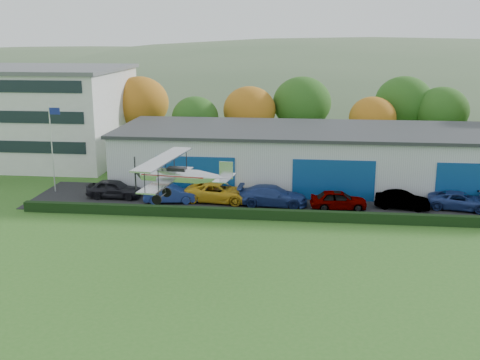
# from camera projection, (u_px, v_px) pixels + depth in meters

# --- Properties ---
(ground) EXTENTS (300.00, 300.00, 0.00)m
(ground) POSITION_uv_depth(u_px,v_px,m) (251.00, 318.00, 29.99)
(ground) COLOR #30621F
(ground) RESTS_ON ground
(apron) EXTENTS (48.00, 9.00, 0.05)m
(apron) POSITION_uv_depth(u_px,v_px,m) (309.00, 203.00, 49.87)
(apron) COLOR black
(apron) RESTS_ON ground
(hedge) EXTENTS (46.00, 0.60, 0.80)m
(hedge) POSITION_uv_depth(u_px,v_px,m) (309.00, 216.00, 45.16)
(hedge) COLOR black
(hedge) RESTS_ON ground
(hangar) EXTENTS (40.60, 12.60, 5.30)m
(hangar) POSITION_uv_depth(u_px,v_px,m) (331.00, 156.00, 55.72)
(hangar) COLOR #B2B7BC
(hangar) RESTS_ON ground
(office_block) EXTENTS (20.60, 15.60, 10.40)m
(office_block) POSITION_uv_depth(u_px,v_px,m) (32.00, 114.00, 65.45)
(office_block) COLOR silver
(office_block) RESTS_ON ground
(flagpole) EXTENTS (1.05, 0.10, 8.00)m
(flagpole) POSITION_uv_depth(u_px,v_px,m) (52.00, 140.00, 52.15)
(flagpole) COLOR silver
(flagpole) RESTS_ON ground
(tree_belt) EXTENTS (75.70, 13.22, 10.12)m
(tree_belt) POSITION_uv_depth(u_px,v_px,m) (292.00, 108.00, 67.61)
(tree_belt) COLOR #3D2614
(tree_belt) RESTS_ON ground
(distant_hills) EXTENTS (430.00, 196.00, 56.00)m
(distant_hills) POSITION_uv_depth(u_px,v_px,m) (282.00, 128.00, 168.48)
(distant_hills) COLOR #4C6642
(distant_hills) RESTS_ON ground
(car_0) EXTENTS (4.81, 2.00, 1.63)m
(car_0) POSITION_uv_depth(u_px,v_px,m) (114.00, 189.00, 51.16)
(car_0) COLOR black
(car_0) RESTS_ON apron
(car_1) EXTENTS (4.77, 2.40, 1.50)m
(car_1) POSITION_uv_depth(u_px,v_px,m) (171.00, 194.00, 49.74)
(car_1) COLOR navy
(car_1) RESTS_ON apron
(car_2) EXTENTS (6.11, 3.29, 1.63)m
(car_2) POSITION_uv_depth(u_px,v_px,m) (219.00, 192.00, 49.99)
(car_2) COLOR gold
(car_2) RESTS_ON apron
(car_3) EXTENTS (5.87, 2.57, 1.68)m
(car_3) POSITION_uv_depth(u_px,v_px,m) (273.00, 196.00, 48.90)
(car_3) COLOR navy
(car_3) RESTS_ON apron
(car_4) EXTENTS (4.72, 2.21, 1.56)m
(car_4) POSITION_uv_depth(u_px,v_px,m) (339.00, 200.00, 47.92)
(car_4) COLOR gray
(car_4) RESTS_ON apron
(car_5) EXTENTS (4.59, 2.23, 1.45)m
(car_5) POSITION_uv_depth(u_px,v_px,m) (402.00, 200.00, 48.00)
(car_5) COLOR gray
(car_5) RESTS_ON apron
(car_6) EXTENTS (5.50, 3.34, 1.43)m
(car_6) POSITION_uv_depth(u_px,v_px,m) (460.00, 201.00, 47.85)
(car_6) COLOR navy
(car_6) RESTS_ON apron
(biplane) EXTENTS (5.94, 6.82, 2.54)m
(biplane) POSITION_uv_depth(u_px,v_px,m) (178.00, 174.00, 33.46)
(biplane) COLOR silver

